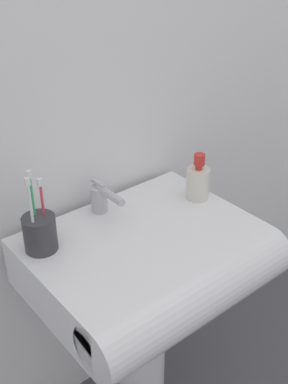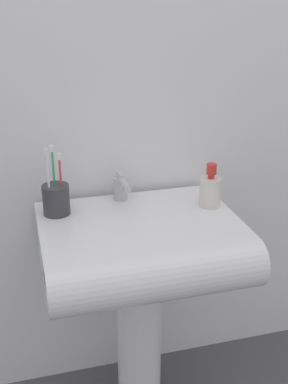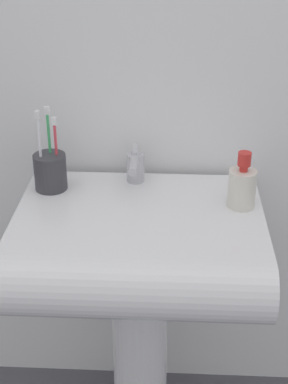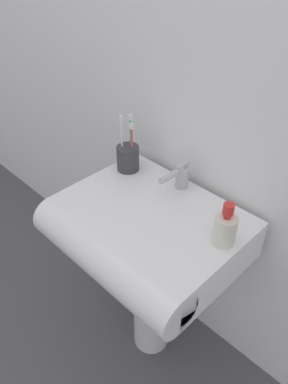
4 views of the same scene
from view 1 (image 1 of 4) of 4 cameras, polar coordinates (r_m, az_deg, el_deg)
wall_back at (r=1.29m, az=-7.92°, el=16.98°), size 5.00×0.05×2.40m
sink_pedestal at (r=1.59m, az=-0.36°, el=-18.21°), size 0.15×0.15×0.61m
sink_basin at (r=1.29m, az=1.09°, el=-8.56°), size 0.60×0.49×0.14m
faucet at (r=1.35m, az=-5.06°, el=-0.65°), size 0.05×0.14×0.09m
toothbrush_cup at (r=1.23m, az=-12.24°, el=-4.67°), size 0.08×0.08×0.22m
soap_bottle at (r=1.42m, az=6.42°, el=1.23°), size 0.07×0.07×0.14m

